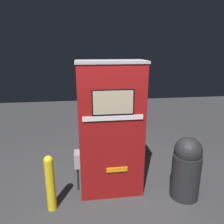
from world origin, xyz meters
TOP-DOWN VIEW (x-y plane):
  - ground_plane at (0.00, 0.00)m, footprint 14.00×14.00m
  - gas_pump at (-0.00, 0.24)m, footprint 1.12×0.51m
  - safety_bollard at (-0.95, -0.10)m, footprint 0.14×0.14m
  - trash_bin at (1.17, -0.09)m, footprint 0.45×0.45m

SIDE VIEW (x-z plane):
  - ground_plane at x=0.00m, z-range 0.00..0.00m
  - safety_bollard at x=-0.95m, z-range 0.02..0.92m
  - trash_bin at x=1.17m, z-range 0.01..1.05m
  - gas_pump at x=0.00m, z-range 0.00..2.19m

